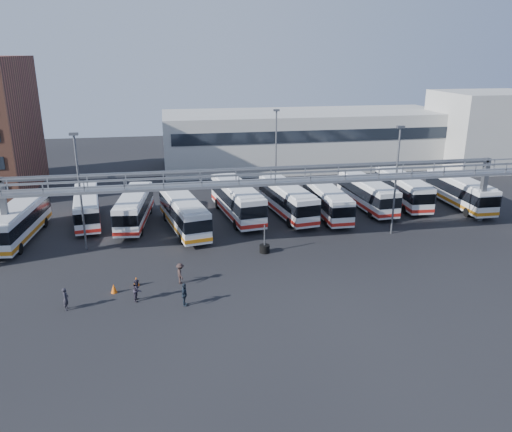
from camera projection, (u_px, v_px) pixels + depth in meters
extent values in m
plane|color=black|center=(286.00, 273.00, 38.91)|extent=(140.00, 140.00, 0.00)
cube|color=gray|center=(273.00, 182.00, 41.67)|extent=(50.00, 1.80, 0.22)
cube|color=gray|center=(275.00, 173.00, 40.58)|extent=(50.00, 0.10, 0.10)
cube|color=gray|center=(271.00, 169.00, 42.17)|extent=(50.00, 0.10, 0.10)
cube|color=#4C4F54|center=(264.00, 169.00, 45.35)|extent=(45.00, 0.50, 0.35)
cube|color=#9E9E99|center=(305.00, 139.00, 75.19)|extent=(42.00, 14.00, 8.00)
cube|color=#B2B2AD|center=(487.00, 130.00, 73.49)|extent=(14.00, 12.00, 11.00)
cylinder|color=#4C4F54|center=(80.00, 194.00, 42.13)|extent=(0.18, 0.18, 10.00)
cube|color=#4C4F54|center=(74.00, 134.00, 40.53)|extent=(0.70, 0.35, 0.22)
cylinder|color=#4C4F54|center=(396.00, 183.00, 45.91)|extent=(0.18, 0.18, 10.00)
cube|color=#4C4F54|center=(401.00, 127.00, 44.31)|extent=(0.70, 0.35, 0.22)
cylinder|color=#4C4F54|center=(276.00, 154.00, 58.58)|extent=(0.18, 0.18, 10.00)
cube|color=#4C4F54|center=(276.00, 110.00, 56.98)|extent=(0.70, 0.35, 0.22)
cube|color=silver|center=(19.00, 222.00, 45.26)|extent=(3.42, 10.96, 2.70)
cube|color=black|center=(18.00, 218.00, 45.16)|extent=(3.48, 11.03, 1.08)
cube|color=#C57212|center=(20.00, 232.00, 45.56)|extent=(3.47, 11.02, 0.34)
cube|color=silver|center=(16.00, 207.00, 44.81)|extent=(3.07, 9.87, 0.16)
cylinder|color=black|center=(20.00, 249.00, 42.49)|extent=(0.38, 1.00, 0.98)
cylinder|color=black|center=(22.00, 223.00, 48.84)|extent=(0.38, 1.00, 0.98)
cylinder|color=black|center=(45.00, 222.00, 49.02)|extent=(0.38, 1.00, 0.98)
cube|color=silver|center=(87.00, 207.00, 50.03)|extent=(3.56, 10.18, 2.49)
cube|color=black|center=(87.00, 204.00, 49.93)|extent=(3.63, 10.24, 1.00)
cube|color=red|center=(88.00, 215.00, 50.30)|extent=(3.62, 10.23, 0.32)
cube|color=silver|center=(86.00, 194.00, 49.61)|extent=(3.21, 9.16, 0.14)
cylinder|color=black|center=(77.00, 229.00, 47.23)|extent=(0.39, 0.93, 0.91)
cylinder|color=black|center=(99.00, 227.00, 47.81)|extent=(0.39, 0.93, 0.91)
cylinder|color=black|center=(78.00, 210.00, 52.99)|extent=(0.39, 0.93, 0.91)
cylinder|color=black|center=(98.00, 208.00, 53.58)|extent=(0.39, 0.93, 0.91)
cube|color=silver|center=(134.00, 207.00, 49.60)|extent=(3.46, 10.57, 2.59)
cube|color=black|center=(134.00, 205.00, 49.51)|extent=(3.53, 10.63, 1.04)
cube|color=red|center=(135.00, 216.00, 49.89)|extent=(3.52, 10.62, 0.33)
cube|color=silver|center=(133.00, 194.00, 49.17)|extent=(3.11, 9.51, 0.15)
cylinder|color=black|center=(118.00, 231.00, 46.78)|extent=(0.38, 0.97, 0.94)
cylinder|color=black|center=(141.00, 230.00, 46.92)|extent=(0.38, 0.97, 0.94)
cylinder|color=black|center=(130.00, 210.00, 53.07)|extent=(0.38, 0.97, 0.94)
cylinder|color=black|center=(150.00, 209.00, 53.21)|extent=(0.38, 0.97, 0.94)
cube|color=silver|center=(184.00, 213.00, 47.77)|extent=(4.52, 11.06, 2.70)
cube|color=black|center=(184.00, 210.00, 47.67)|extent=(4.59, 11.13, 1.08)
cube|color=#C57212|center=(184.00, 222.00, 48.07)|extent=(4.58, 11.12, 0.34)
cube|color=silver|center=(183.00, 198.00, 47.32)|extent=(4.07, 9.96, 0.16)
cylinder|color=black|center=(181.00, 239.00, 44.74)|extent=(0.48, 1.02, 0.98)
cylinder|color=black|center=(205.00, 236.00, 45.51)|extent=(0.48, 1.02, 0.98)
cylinder|color=black|center=(166.00, 216.00, 50.84)|extent=(0.48, 1.02, 0.98)
cylinder|color=black|center=(187.00, 214.00, 51.61)|extent=(0.48, 1.02, 0.98)
cube|color=silver|center=(237.00, 200.00, 51.57)|extent=(4.24, 11.79, 2.88)
cube|color=black|center=(237.00, 196.00, 51.46)|extent=(4.31, 11.86, 1.15)
cube|color=red|center=(237.00, 209.00, 51.89)|extent=(4.30, 11.85, 0.37)
cube|color=silver|center=(237.00, 185.00, 51.09)|extent=(3.82, 10.61, 0.17)
cylinder|color=black|center=(236.00, 225.00, 48.32)|extent=(0.46, 1.08, 1.05)
cylinder|color=black|center=(259.00, 222.00, 49.04)|extent=(0.46, 1.08, 1.05)
cylinder|color=black|center=(217.00, 204.00, 54.97)|extent=(0.46, 1.08, 1.05)
cylinder|color=black|center=(238.00, 202.00, 55.69)|extent=(0.46, 1.08, 1.05)
cube|color=silver|center=(287.00, 199.00, 52.03)|extent=(4.01, 11.11, 2.72)
cube|color=black|center=(287.00, 196.00, 51.93)|extent=(4.07, 11.17, 1.09)
cube|color=red|center=(287.00, 208.00, 52.33)|extent=(4.06, 11.16, 0.35)
cube|color=silver|center=(288.00, 186.00, 51.58)|extent=(3.61, 9.99, 0.16)
cylinder|color=black|center=(290.00, 223.00, 48.97)|extent=(0.44, 1.02, 0.99)
cylinder|color=black|center=(310.00, 220.00, 49.64)|extent=(0.44, 1.02, 0.99)
cylinder|color=black|center=(266.00, 203.00, 55.24)|extent=(0.44, 1.02, 0.99)
cylinder|color=black|center=(285.00, 201.00, 55.91)|extent=(0.44, 1.02, 0.99)
cube|color=silver|center=(327.00, 201.00, 51.99)|extent=(2.36, 10.17, 2.54)
cube|color=black|center=(327.00, 198.00, 51.89)|extent=(2.42, 10.24, 1.02)
cube|color=red|center=(327.00, 209.00, 52.27)|extent=(2.41, 10.23, 0.32)
cube|color=silver|center=(328.00, 188.00, 51.57)|extent=(2.12, 9.16, 0.15)
cylinder|color=black|center=(327.00, 222.00, 49.16)|extent=(0.28, 0.93, 0.92)
cylinder|color=black|center=(347.00, 221.00, 49.51)|extent=(0.28, 0.93, 0.92)
cylinder|color=black|center=(308.00, 204.00, 55.23)|extent=(0.28, 0.93, 0.92)
cylinder|color=black|center=(326.00, 203.00, 55.59)|extent=(0.28, 0.93, 0.92)
cube|color=silver|center=(367.00, 193.00, 54.59)|extent=(3.13, 10.76, 2.66)
cube|color=black|center=(367.00, 190.00, 54.49)|extent=(3.20, 10.82, 1.06)
cube|color=red|center=(366.00, 201.00, 54.89)|extent=(3.19, 10.81, 0.34)
cube|color=silver|center=(368.00, 180.00, 54.15)|extent=(2.82, 9.68, 0.15)
cylinder|color=black|center=(371.00, 214.00, 51.61)|extent=(0.35, 0.98, 0.97)
cylinder|color=black|center=(390.00, 212.00, 52.12)|extent=(0.35, 0.98, 0.97)
cylinder|color=black|center=(344.00, 196.00, 57.87)|extent=(0.35, 0.98, 0.97)
cylinder|color=black|center=(361.00, 195.00, 58.38)|extent=(0.35, 0.98, 0.97)
cube|color=silver|center=(402.00, 189.00, 56.09)|extent=(2.89, 10.85, 2.69)
cube|color=black|center=(403.00, 186.00, 55.99)|extent=(2.95, 10.92, 1.08)
cube|color=red|center=(402.00, 197.00, 56.39)|extent=(2.94, 10.91, 0.34)
cube|color=silver|center=(404.00, 177.00, 55.64)|extent=(2.60, 9.77, 0.16)
cylinder|color=black|center=(405.00, 209.00, 53.11)|extent=(0.33, 0.99, 0.98)
cylinder|color=black|center=(424.00, 209.00, 53.40)|extent=(0.33, 0.99, 0.98)
cylinder|color=black|center=(381.00, 192.00, 59.59)|extent=(0.33, 0.99, 0.98)
cylinder|color=black|center=(398.00, 192.00, 59.88)|extent=(0.33, 0.99, 0.98)
cube|color=silver|center=(460.00, 191.00, 55.11)|extent=(2.54, 10.76, 2.68)
cube|color=black|center=(460.00, 189.00, 55.01)|extent=(2.60, 10.82, 1.07)
cube|color=#C57212|center=(459.00, 200.00, 55.40)|extent=(2.59, 10.81, 0.34)
cube|color=silver|center=(462.00, 179.00, 54.66)|extent=(2.28, 9.68, 0.16)
cylinder|color=black|center=(467.00, 212.00, 52.12)|extent=(0.30, 0.98, 0.98)
cylinder|color=black|center=(486.00, 211.00, 52.47)|extent=(0.30, 0.98, 0.98)
cylinder|color=black|center=(434.00, 195.00, 58.55)|extent=(0.30, 0.98, 0.98)
cylinder|color=black|center=(451.00, 194.00, 58.90)|extent=(0.30, 0.98, 0.98)
imported|color=black|center=(66.00, 299.00, 33.25)|extent=(0.39, 0.59, 1.58)
imported|color=#24202C|center=(137.00, 290.00, 34.49)|extent=(0.71, 0.85, 1.58)
imported|color=#2D201E|center=(180.00, 273.00, 37.04)|extent=(0.76, 1.12, 1.59)
imported|color=#1B2532|center=(184.00, 295.00, 33.74)|extent=(0.61, 1.03, 1.64)
cone|color=#E05B0C|center=(114.00, 288.00, 35.69)|extent=(0.45, 0.45, 0.69)
cone|color=#E05B0C|center=(136.00, 281.00, 36.80)|extent=(0.49, 0.49, 0.70)
cylinder|color=black|center=(265.00, 251.00, 42.95)|extent=(0.87, 0.87, 0.21)
cylinder|color=black|center=(265.00, 249.00, 42.87)|extent=(0.87, 0.87, 0.21)
cylinder|color=black|center=(265.00, 246.00, 42.80)|extent=(0.87, 0.87, 0.21)
cylinder|color=#4C4F54|center=(265.00, 239.00, 42.59)|extent=(0.12, 0.12, 2.49)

